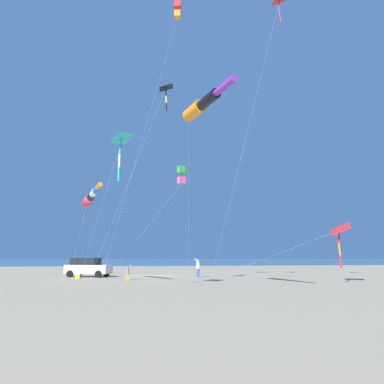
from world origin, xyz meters
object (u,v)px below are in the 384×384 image
parked_car (88,267)px  kite_box_long_streamer_right (177,11)px  kite_box_green_low_center (181,175)px  kite_windsock_magenta_far_left (202,105)px  person_child_green_jacket (128,272)px  cooler_box (78,276)px  person_adult_flyer (198,267)px  kite_delta_long_streamer_left (279,1)px  kite_delta_white_trailing (121,139)px  kite_delta_striped_overhead (166,88)px  kite_windsock_yellow_midlevel (91,197)px  kite_delta_orange_high_right (338,230)px

parked_car → kite_box_long_streamer_right: size_ratio=0.22×
kite_box_green_low_center → kite_windsock_magenta_far_left: (10.14, -0.40, 1.99)m
person_child_green_jacket → parked_car: bearing=-146.8°
cooler_box → person_adult_flyer: (0.28, 11.19, 0.79)m
cooler_box → kite_windsock_magenta_far_left: bearing=26.8°
person_adult_flyer → kite_delta_long_streamer_left: kite_delta_long_streamer_left is taller
parked_car → person_child_green_jacket: parked_car is taller
person_adult_flyer → kite_delta_white_trailing: (13.88, -7.56, 8.00)m
cooler_box → person_child_green_jacket: 5.66m
person_adult_flyer → kite_windsock_magenta_far_left: kite_windsock_magenta_far_left is taller
kite_box_green_low_center → kite_delta_striped_overhead: bearing=-101.8°
kite_windsock_yellow_midlevel → kite_windsock_magenta_far_left: 13.22m
kite_windsock_yellow_midlevel → kite_delta_striped_overhead: 11.44m
person_child_green_jacket → kite_box_green_low_center: (2.65, 4.16, 7.99)m
kite_delta_striped_overhead → cooler_box: bearing=-128.8°
person_adult_flyer → kite_box_long_streamer_right: kite_box_long_streamer_right is taller
cooler_box → kite_delta_white_trailing: 17.05m
person_adult_flyer → kite_delta_orange_high_right: 13.63m
kite_delta_striped_overhead → kite_windsock_magenta_far_left: kite_delta_striped_overhead is taller
kite_windsock_yellow_midlevel → kite_delta_striped_overhead: (0.11, 5.93, 9.78)m
kite_windsock_yellow_midlevel → kite_delta_white_trailing: bearing=15.4°
kite_windsock_magenta_far_left → cooler_box: bearing=-153.2°
person_adult_flyer → kite_windsock_yellow_midlevel: (5.44, -9.88, 5.69)m
cooler_box → kite_delta_long_streamer_left: 28.31m
kite_delta_striped_overhead → kite_box_green_low_center: (0.29, 1.38, -7.78)m
kite_delta_white_trailing → kite_windsock_magenta_far_left: bearing=65.5°
cooler_box → kite_delta_white_trailing: size_ratio=0.04×
kite_box_green_low_center → cooler_box: bearing=-125.3°
parked_car → kite_windsock_magenta_far_left: 22.29m
person_child_green_jacket → kite_windsock_yellow_midlevel: kite_windsock_yellow_midlevel is taller
person_child_green_jacket → kite_delta_striped_overhead: kite_delta_striped_overhead is taller
kite_delta_white_trailing → kite_delta_long_streamer_left: 15.90m
kite_delta_long_streamer_left → kite_box_green_low_center: bearing=-140.1°
kite_delta_white_trailing → kite_box_green_low_center: kite_box_green_low_center is taller
person_child_green_jacket → kite_delta_long_streamer_left: size_ratio=0.06×
kite_delta_long_streamer_left → kite_windsock_magenta_far_left: kite_delta_long_streamer_left is taller
kite_box_long_streamer_right → kite_windsock_magenta_far_left: bearing=7.4°
person_adult_flyer → kite_box_long_streamer_right: (10.52, -3.68, 19.50)m
kite_windsock_yellow_midlevel → kite_delta_striped_overhead: size_ratio=0.79×
kite_box_long_streamer_right → kite_delta_striped_overhead: bearing=-176.9°
cooler_box → kite_delta_white_trailing: kite_delta_white_trailing is taller
kite_delta_striped_overhead → kite_delta_long_streamer_left: 11.28m
cooler_box → person_child_green_jacket: person_child_green_jacket is taller
person_child_green_jacket → kite_box_long_streamer_right: kite_box_long_streamer_right is taller
kite_windsock_yellow_midlevel → kite_delta_striped_overhead: bearing=89.0°
kite_windsock_magenta_far_left → parked_car: bearing=-157.9°
kite_windsock_yellow_midlevel → kite_delta_striped_overhead: kite_delta_striped_overhead is taller
kite_delta_striped_overhead → kite_windsock_yellow_midlevel: bearing=-91.0°
person_adult_flyer → kite_delta_orange_high_right: size_ratio=0.14×
kite_delta_white_trailing → kite_box_green_low_center: size_ratio=1.54×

